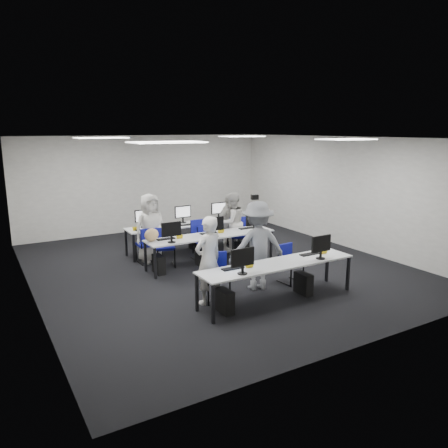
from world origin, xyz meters
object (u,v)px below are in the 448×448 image
chair_4 (239,242)px  student_3 (229,223)px  chair_2 (165,254)px  desk_front (278,266)px  chair_3 (203,247)px  chair_0 (217,286)px  chair_6 (202,246)px  student_1 (232,223)px  photographer (257,246)px  chair_5 (147,251)px  student_2 (150,228)px  chair_1 (290,271)px  student_0 (208,260)px  desk_mid (211,237)px  chair_7 (236,239)px

chair_4 → student_3: 0.60m
chair_4 → chair_2: bearing=-158.0°
desk_front → chair_3: chair_3 is taller
chair_0 → chair_2: chair_0 is taller
chair_0 → chair_6: 3.05m
student_1 → photographer: (-0.98, -2.59, 0.11)m
chair_2 → chair_3: chair_3 is taller
chair_5 → student_2: student_2 is taller
chair_3 → chair_6: bearing=67.3°
chair_4 → student_2: size_ratio=0.55×
chair_1 → chair_3: (-0.82, 2.42, 0.05)m
chair_2 → chair_5: size_ratio=1.01×
student_0 → photographer: size_ratio=0.92×
chair_0 → chair_2: size_ratio=1.02×
chair_6 → student_3: size_ratio=0.53×
chair_2 → student_0: 2.57m
desk_front → student_2: (-1.17, 3.54, 0.16)m
desk_mid → student_2: bearing=141.0°
chair_4 → student_3: bearing=126.9°
desk_front → chair_5: size_ratio=3.62×
chair_0 → chair_7: chair_0 is taller
chair_2 → student_0: (-0.17, -2.51, 0.55)m
chair_6 → chair_4: bearing=-10.4°
chair_3 → student_1: (0.98, 0.22, 0.48)m
chair_0 → chair_1: size_ratio=1.11×
student_0 → student_1: 3.51m
desk_front → photographer: bearing=88.7°
chair_3 → student_0: student_0 is taller
chair_1 → chair_6: bearing=98.2°
student_2 → student_3: student_2 is taller
chair_0 → chair_4: bearing=71.1°
chair_6 → student_0: bearing=-106.8°
chair_7 → student_3: 0.58m
student_3 → photographer: 2.91m
chair_2 → chair_4: (2.10, 0.02, 0.01)m
chair_0 → student_1: student_1 is taller
desk_front → chair_6: size_ratio=3.93×
desk_mid → student_0: student_0 is taller
chair_0 → student_2: size_ratio=0.54×
student_3 → chair_7: bearing=-3.7°
chair_2 → chair_4: 2.10m
chair_7 → student_1: student_1 is taller
desk_mid → student_1: size_ratio=2.02×
desk_mid → chair_3: 0.59m
chair_5 → photographer: (1.30, -2.83, 0.62)m
chair_7 → photographer: size_ratio=0.45×
student_1 → student_2: size_ratio=0.94×
desk_mid → chair_0: 2.30m
chair_2 → student_0: student_0 is taller
chair_2 → chair_5: 0.55m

